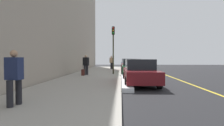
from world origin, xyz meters
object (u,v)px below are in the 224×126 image
at_px(pedestrian_navy_coat, 14,76).
at_px(parked_car_green, 132,67).
at_px(rolling_suitcase, 83,72).
at_px(parked_car_maroon, 140,72).
at_px(pedestrian_black_coat, 86,64).
at_px(parked_car_navy, 127,63).
at_px(pedestrian_tan_coat, 111,62).
at_px(traffic_light_pole, 113,42).
at_px(parked_car_red, 129,65).

bearing_deg(pedestrian_navy_coat, parked_car_green, 160.67).
height_order(parked_car_green, rolling_suitcase, parked_car_green).
distance_m(parked_car_maroon, pedestrian_black_coat, 6.06).
xyz_separation_m(parked_car_navy, pedestrian_navy_coat, (23.63, -4.16, 0.28)).
distance_m(pedestrian_navy_coat, rolling_suitcase, 9.66).
bearing_deg(pedestrian_navy_coat, pedestrian_tan_coat, 174.31).
relative_size(pedestrian_navy_coat, pedestrian_tan_coat, 0.96).
bearing_deg(traffic_light_pole, parked_car_green, 114.05).
bearing_deg(pedestrian_tan_coat, traffic_light_pole, 4.09).
height_order(parked_car_navy, pedestrian_tan_coat, pedestrian_tan_coat).
relative_size(parked_car_navy, parked_car_green, 0.94).
relative_size(parked_car_navy, parked_car_maroon, 0.91).
distance_m(parked_car_maroon, pedestrian_tan_coat, 13.76).
height_order(parked_car_navy, pedestrian_black_coat, pedestrian_black_coat).
bearing_deg(parked_car_maroon, rolling_suitcase, -132.88).
bearing_deg(parked_car_green, pedestrian_tan_coat, -162.61).
bearing_deg(parked_car_red, rolling_suitcase, -27.70).
bearing_deg(parked_car_green, parked_car_red, 179.70).
xyz_separation_m(parked_car_red, traffic_light_pole, (6.40, -1.73, 2.28)).
bearing_deg(traffic_light_pole, parked_car_red, 164.85).
bearing_deg(parked_car_red, pedestrian_black_coat, -28.32).
xyz_separation_m(parked_car_navy, parked_car_red, (6.03, 0.07, -0.00)).
height_order(parked_car_red, parked_car_maroon, same).
relative_size(pedestrian_black_coat, pedestrian_tan_coat, 0.99).
xyz_separation_m(pedestrian_black_coat, pedestrian_tan_coat, (-9.10, 1.72, 0.01)).
distance_m(parked_car_navy, parked_car_red, 6.03).
relative_size(parked_car_red, pedestrian_black_coat, 2.43).
distance_m(parked_car_red, parked_car_maroon, 11.91).
height_order(parked_car_red, pedestrian_navy_coat, pedestrian_navy_coat).
relative_size(parked_car_green, parked_car_maroon, 0.97).
xyz_separation_m(parked_car_navy, parked_car_green, (11.68, 0.04, 0.00)).
relative_size(pedestrian_black_coat, rolling_suitcase, 1.99).
relative_size(parked_car_navy, pedestrian_navy_coat, 2.54).
distance_m(parked_car_navy, parked_car_maroon, 17.95).
distance_m(parked_car_navy, pedestrian_tan_coat, 4.95).
height_order(parked_car_green, pedestrian_black_coat, pedestrian_black_coat).
height_order(pedestrian_black_coat, traffic_light_pole, traffic_light_pole).
bearing_deg(pedestrian_black_coat, traffic_light_pole, 114.92).
relative_size(parked_car_green, pedestrian_tan_coat, 2.61).
height_order(pedestrian_black_coat, rolling_suitcase, pedestrian_black_coat).
bearing_deg(pedestrian_black_coat, parked_car_red, 151.68).
bearing_deg(parked_car_green, rolling_suitcase, -60.81).
bearing_deg(pedestrian_black_coat, parked_car_green, 114.55).
bearing_deg(parked_car_red, traffic_light_pole, -15.15).
bearing_deg(pedestrian_black_coat, pedestrian_tan_coat, 169.32).
height_order(parked_car_red, rolling_suitcase, parked_car_red).
relative_size(parked_car_red, traffic_light_pole, 0.98).
bearing_deg(pedestrian_black_coat, parked_car_maroon, 42.69).
xyz_separation_m(parked_car_maroon, pedestrian_navy_coat, (5.69, -4.30, 0.28)).
relative_size(parked_car_navy, traffic_light_pole, 1.00).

